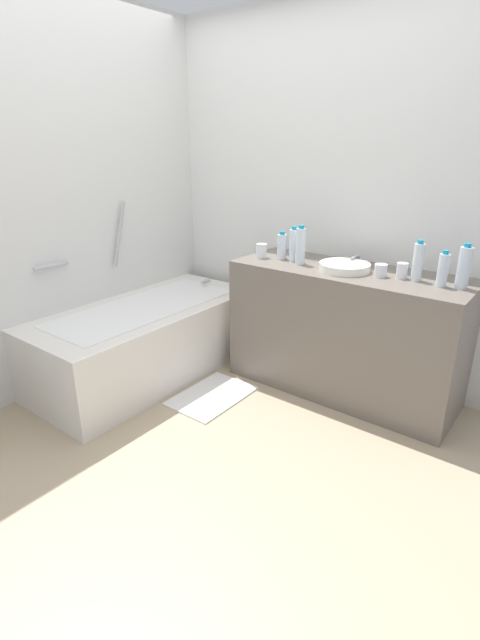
{
  "coord_description": "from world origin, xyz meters",
  "views": [
    {
      "loc": [
        -1.62,
        -1.61,
        1.63
      ],
      "look_at": [
        0.58,
        0.08,
        0.56
      ],
      "focal_mm": 25.99,
      "sensor_mm": 36.0,
      "label": 1
    }
  ],
  "objects_px": {
    "sink_faucet": "(357,260)",
    "bath_mat": "(212,396)",
    "water_bottle_1": "(301,246)",
    "sink_basin": "(345,267)",
    "drinking_glass_0": "(402,271)",
    "bathtub": "(147,338)",
    "drinking_glass_2": "(262,251)",
    "water_bottle_3": "(282,246)",
    "water_bottle_4": "(443,270)",
    "water_bottle_2": "(293,245)",
    "water_bottle_5": "(464,267)",
    "water_bottle_0": "(418,262)",
    "drinking_glass_1": "(381,270)"
  },
  "relations": [
    {
      "from": "water_bottle_1",
      "to": "water_bottle_4",
      "type": "height_order",
      "value": "water_bottle_1"
    },
    {
      "from": "water_bottle_2",
      "to": "bathtub",
      "type": "bearing_deg",
      "value": 126.83
    },
    {
      "from": "water_bottle_2",
      "to": "bath_mat",
      "type": "distance_m",
      "value": 1.17
    },
    {
      "from": "sink_basin",
      "to": "water_bottle_1",
      "type": "distance_m",
      "value": 0.33
    },
    {
      "from": "drinking_glass_1",
      "to": "water_bottle_5",
      "type": "bearing_deg",
      "value": -84.46
    },
    {
      "from": "water_bottle_2",
      "to": "water_bottle_1",
      "type": "bearing_deg",
      "value": -116.75
    },
    {
      "from": "drinking_glass_1",
      "to": "drinking_glass_2",
      "type": "bearing_deg",
      "value": 92.49
    },
    {
      "from": "water_bottle_0",
      "to": "drinking_glass_0",
      "type": "bearing_deg",
      "value": 93.35
    },
    {
      "from": "water_bottle_2",
      "to": "bath_mat",
      "type": "xyz_separation_m",
      "value": [
        -0.62,
        0.23,
        -0.97
      ]
    },
    {
      "from": "bathtub",
      "to": "water_bottle_3",
      "type": "relative_size",
      "value": 8.84
    },
    {
      "from": "sink_basin",
      "to": "water_bottle_5",
      "type": "distance_m",
      "value": 0.69
    },
    {
      "from": "water_bottle_0",
      "to": "water_bottle_3",
      "type": "relative_size",
      "value": 1.26
    },
    {
      "from": "sink_faucet",
      "to": "bath_mat",
      "type": "distance_m",
      "value": 1.34
    },
    {
      "from": "sink_basin",
      "to": "water_bottle_3",
      "type": "relative_size",
      "value": 1.68
    },
    {
      "from": "sink_faucet",
      "to": "water_bottle_1",
      "type": "distance_m",
      "value": 0.39
    },
    {
      "from": "water_bottle_4",
      "to": "drinking_glass_2",
      "type": "height_order",
      "value": "water_bottle_4"
    },
    {
      "from": "water_bottle_3",
      "to": "sink_basin",
      "type": "bearing_deg",
      "value": -93.34
    },
    {
      "from": "sink_faucet",
      "to": "bath_mat",
      "type": "relative_size",
      "value": 0.27
    },
    {
      "from": "bathtub",
      "to": "water_bottle_0",
      "type": "distance_m",
      "value": 1.92
    },
    {
      "from": "water_bottle_3",
      "to": "water_bottle_4",
      "type": "height_order",
      "value": "water_bottle_4"
    },
    {
      "from": "drinking_glass_0",
      "to": "sink_basin",
      "type": "bearing_deg",
      "value": 97.47
    },
    {
      "from": "bathtub",
      "to": "water_bottle_4",
      "type": "height_order",
      "value": "bathtub"
    },
    {
      "from": "water_bottle_3",
      "to": "drinking_glass_2",
      "type": "bearing_deg",
      "value": 114.93
    },
    {
      "from": "bathtub",
      "to": "bath_mat",
      "type": "relative_size",
      "value": 2.99
    },
    {
      "from": "sink_faucet",
      "to": "water_bottle_0",
      "type": "bearing_deg",
      "value": -107.47
    },
    {
      "from": "drinking_glass_2",
      "to": "water_bottle_1",
      "type": "bearing_deg",
      "value": -88.35
    },
    {
      "from": "water_bottle_3",
      "to": "water_bottle_4",
      "type": "xyz_separation_m",
      "value": [
        -0.01,
        -1.08,
        0.01
      ]
    },
    {
      "from": "sink_faucet",
      "to": "water_bottle_4",
      "type": "distance_m",
      "value": 0.61
    },
    {
      "from": "drinking_glass_0",
      "to": "drinking_glass_1",
      "type": "relative_size",
      "value": 1.22
    },
    {
      "from": "bath_mat",
      "to": "sink_basin",
      "type": "bearing_deg",
      "value": -45.85
    },
    {
      "from": "sink_basin",
      "to": "drinking_glass_2",
      "type": "bearing_deg",
      "value": 92.87
    },
    {
      "from": "water_bottle_1",
      "to": "water_bottle_4",
      "type": "distance_m",
      "value": 0.9
    },
    {
      "from": "bath_mat",
      "to": "bathtub",
      "type": "bearing_deg",
      "value": 90.81
    },
    {
      "from": "sink_faucet",
      "to": "drinking_glass_0",
      "type": "distance_m",
      "value": 0.38
    },
    {
      "from": "sink_basin",
      "to": "water_bottle_0",
      "type": "bearing_deg",
      "value": -83.32
    },
    {
      "from": "water_bottle_4",
      "to": "drinking_glass_2",
      "type": "xyz_separation_m",
      "value": [
        -0.05,
        1.21,
        -0.05
      ]
    },
    {
      "from": "sink_basin",
      "to": "drinking_glass_0",
      "type": "bearing_deg",
      "value": -82.53
    },
    {
      "from": "drinking_glass_2",
      "to": "water_bottle_3",
      "type": "bearing_deg",
      "value": -65.07
    },
    {
      "from": "water_bottle_5",
      "to": "drinking_glass_0",
      "type": "height_order",
      "value": "water_bottle_5"
    },
    {
      "from": "sink_faucet",
      "to": "bath_mat",
      "type": "xyz_separation_m",
      "value": [
        -0.79,
        0.62,
        -0.89
      ]
    },
    {
      "from": "bathtub",
      "to": "drinking_glass_0",
      "type": "xyz_separation_m",
      "value": [
        0.66,
        -1.58,
        0.63
      ]
    },
    {
      "from": "bathtub",
      "to": "drinking_glass_2",
      "type": "distance_m",
      "value": 1.05
    },
    {
      "from": "water_bottle_0",
      "to": "drinking_glass_2",
      "type": "xyz_separation_m",
      "value": [
        -0.08,
        1.06,
        -0.06
      ]
    },
    {
      "from": "water_bottle_0",
      "to": "water_bottle_2",
      "type": "relative_size",
      "value": 1.01
    },
    {
      "from": "water_bottle_1",
      "to": "drinking_glass_0",
      "type": "bearing_deg",
      "value": -84.14
    },
    {
      "from": "bathtub",
      "to": "water_bottle_3",
      "type": "height_order",
      "value": "bathtub"
    },
    {
      "from": "drinking_glass_1",
      "to": "bath_mat",
      "type": "bearing_deg",
      "value": 125.45
    },
    {
      "from": "sink_faucet",
      "to": "water_bottle_2",
      "type": "height_order",
      "value": "water_bottle_2"
    },
    {
      "from": "bathtub",
      "to": "water_bottle_1",
      "type": "relative_size",
      "value": 6.54
    },
    {
      "from": "water_bottle_0",
      "to": "water_bottle_1",
      "type": "xyz_separation_m",
      "value": [
        -0.07,
        0.75,
        0.01
      ]
    }
  ]
}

